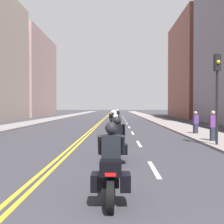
{
  "coord_description": "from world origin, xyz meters",
  "views": [
    {
      "loc": [
        2.12,
        -0.69,
        1.94
      ],
      "look_at": [
        1.65,
        24.82,
        1.47
      ],
      "focal_mm": 44.96,
      "sensor_mm": 36.0,
      "label": 1
    }
  ],
  "objects_px": {
    "motorcycle_5": "(115,120)",
    "motorcycle_6": "(115,118)",
    "pedestrian_1": "(196,123)",
    "motorcycle_4": "(113,122)",
    "motorcycle_3": "(115,125)",
    "motorcycle_2": "(116,132)",
    "motorcycle_0": "(111,169)",
    "traffic_light_near": "(217,83)",
    "motorcycle_1": "(117,144)",
    "pedestrian_0": "(213,126)",
    "motorcycle_7": "(117,117)"
  },
  "relations": [
    {
      "from": "motorcycle_5",
      "to": "motorcycle_6",
      "type": "bearing_deg",
      "value": 86.32
    },
    {
      "from": "motorcycle_5",
      "to": "pedestrian_1",
      "type": "relative_size",
      "value": 1.34
    },
    {
      "from": "motorcycle_6",
      "to": "pedestrian_1",
      "type": "relative_size",
      "value": 1.28
    },
    {
      "from": "motorcycle_4",
      "to": "pedestrian_1",
      "type": "distance_m",
      "value": 7.08
    },
    {
      "from": "motorcycle_3",
      "to": "motorcycle_5",
      "type": "relative_size",
      "value": 0.99
    },
    {
      "from": "motorcycle_2",
      "to": "motorcycle_5",
      "type": "height_order",
      "value": "motorcycle_5"
    },
    {
      "from": "motorcycle_0",
      "to": "motorcycle_3",
      "type": "bearing_deg",
      "value": 89.82
    },
    {
      "from": "motorcycle_5",
      "to": "traffic_light_near",
      "type": "relative_size",
      "value": 0.49
    },
    {
      "from": "motorcycle_0",
      "to": "pedestrian_1",
      "type": "distance_m",
      "value": 14.6
    },
    {
      "from": "motorcycle_1",
      "to": "motorcycle_6",
      "type": "distance_m",
      "value": 22.05
    },
    {
      "from": "pedestrian_1",
      "to": "pedestrian_0",
      "type": "bearing_deg",
      "value": 69.67
    },
    {
      "from": "motorcycle_2",
      "to": "motorcycle_4",
      "type": "xyz_separation_m",
      "value": [
        -0.3,
        8.99,
        0.01
      ]
    },
    {
      "from": "motorcycle_1",
      "to": "motorcycle_7",
      "type": "height_order",
      "value": "motorcycle_7"
    },
    {
      "from": "motorcycle_1",
      "to": "motorcycle_4",
      "type": "distance_m",
      "value": 13.54
    },
    {
      "from": "motorcycle_0",
      "to": "motorcycle_1",
      "type": "distance_m",
      "value": 4.09
    },
    {
      "from": "motorcycle_2",
      "to": "pedestrian_0",
      "type": "relative_size",
      "value": 1.22
    },
    {
      "from": "motorcycle_0",
      "to": "motorcycle_1",
      "type": "bearing_deg",
      "value": 88.09
    },
    {
      "from": "pedestrian_0",
      "to": "motorcycle_3",
      "type": "bearing_deg",
      "value": 137.92
    },
    {
      "from": "motorcycle_5",
      "to": "motorcycle_7",
      "type": "bearing_deg",
      "value": 85.18
    },
    {
      "from": "pedestrian_1",
      "to": "motorcycle_1",
      "type": "bearing_deg",
      "value": 43.16
    },
    {
      "from": "motorcycle_1",
      "to": "motorcycle_6",
      "type": "height_order",
      "value": "motorcycle_1"
    },
    {
      "from": "motorcycle_0",
      "to": "pedestrian_0",
      "type": "bearing_deg",
      "value": 60.22
    },
    {
      "from": "motorcycle_6",
      "to": "motorcycle_7",
      "type": "relative_size",
      "value": 0.99
    },
    {
      "from": "motorcycle_6",
      "to": "motorcycle_7",
      "type": "height_order",
      "value": "motorcycle_7"
    },
    {
      "from": "motorcycle_0",
      "to": "traffic_light_near",
      "type": "height_order",
      "value": "traffic_light_near"
    },
    {
      "from": "motorcycle_5",
      "to": "pedestrian_1",
      "type": "xyz_separation_m",
      "value": [
        5.65,
        -8.56,
        0.18
      ]
    },
    {
      "from": "motorcycle_2",
      "to": "motorcycle_3",
      "type": "distance_m",
      "value": 4.84
    },
    {
      "from": "motorcycle_2",
      "to": "motorcycle_6",
      "type": "xyz_separation_m",
      "value": [
        -0.13,
        17.51,
        0.01
      ]
    },
    {
      "from": "motorcycle_3",
      "to": "traffic_light_near",
      "type": "distance_m",
      "value": 7.92
    },
    {
      "from": "motorcycle_3",
      "to": "pedestrian_1",
      "type": "xyz_separation_m",
      "value": [
        5.54,
        0.05,
        0.16
      ]
    },
    {
      "from": "motorcycle_4",
      "to": "traffic_light_near",
      "type": "relative_size",
      "value": 0.5
    },
    {
      "from": "motorcycle_4",
      "to": "pedestrian_1",
      "type": "bearing_deg",
      "value": -37.34
    },
    {
      "from": "motorcycle_3",
      "to": "motorcycle_4",
      "type": "xyz_separation_m",
      "value": [
        -0.23,
        4.15,
        -0.02
      ]
    },
    {
      "from": "motorcycle_0",
      "to": "motorcycle_4",
      "type": "xyz_separation_m",
      "value": [
        -0.26,
        17.62,
        0.02
      ]
    },
    {
      "from": "motorcycle_2",
      "to": "pedestrian_0",
      "type": "bearing_deg",
      "value": 5.21
    },
    {
      "from": "motorcycle_4",
      "to": "motorcycle_7",
      "type": "height_order",
      "value": "motorcycle_7"
    },
    {
      "from": "motorcycle_4",
      "to": "motorcycle_2",
      "type": "bearing_deg",
      "value": -89.98
    },
    {
      "from": "motorcycle_1",
      "to": "motorcycle_3",
      "type": "xyz_separation_m",
      "value": [
        -0.14,
        9.39,
        0.04
      ]
    },
    {
      "from": "motorcycle_1",
      "to": "pedestrian_0",
      "type": "height_order",
      "value": "pedestrian_0"
    },
    {
      "from": "motorcycle_6",
      "to": "pedestrian_0",
      "type": "height_order",
      "value": "pedestrian_0"
    },
    {
      "from": "motorcycle_3",
      "to": "motorcycle_7",
      "type": "xyz_separation_m",
      "value": [
        0.18,
        17.24,
        -0.02
      ]
    },
    {
      "from": "pedestrian_1",
      "to": "motorcycle_5",
      "type": "bearing_deg",
      "value": -73.68
    },
    {
      "from": "motorcycle_2",
      "to": "pedestrian_1",
      "type": "height_order",
      "value": "pedestrian_1"
    },
    {
      "from": "traffic_light_near",
      "to": "pedestrian_0",
      "type": "bearing_deg",
      "value": 77.59
    },
    {
      "from": "motorcycle_2",
      "to": "pedestrian_1",
      "type": "distance_m",
      "value": 7.33
    },
    {
      "from": "motorcycle_1",
      "to": "motorcycle_4",
      "type": "height_order",
      "value": "motorcycle_4"
    },
    {
      "from": "motorcycle_2",
      "to": "motorcycle_6",
      "type": "bearing_deg",
      "value": 88.09
    },
    {
      "from": "pedestrian_1",
      "to": "motorcycle_2",
      "type": "bearing_deg",
      "value": 24.72
    },
    {
      "from": "traffic_light_near",
      "to": "motorcycle_5",
      "type": "bearing_deg",
      "value": 109.55
    },
    {
      "from": "motorcycle_1",
      "to": "traffic_light_near",
      "type": "bearing_deg",
      "value": 39.79
    }
  ]
}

